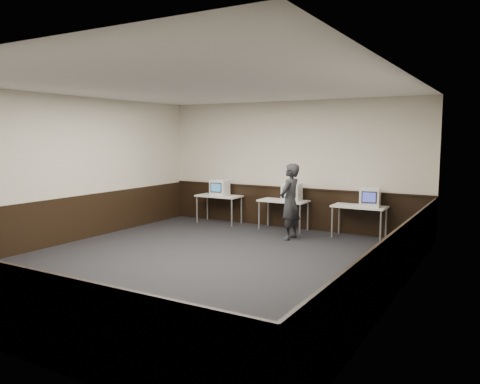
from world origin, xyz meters
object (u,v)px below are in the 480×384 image
at_px(emac_center, 292,192).
at_px(person, 290,202).
at_px(emac_left, 220,188).
at_px(desk_center, 283,203).
at_px(desk_left, 219,198).
at_px(emac_right, 370,197).
at_px(desk_right, 359,209).

distance_m(emac_center, person, 0.95).
bearing_deg(emac_left, person, -26.12).
height_order(emac_left, emac_center, emac_center).
xyz_separation_m(desk_center, person, (0.58, -0.90, 0.18)).
bearing_deg(person, emac_left, -106.89).
bearing_deg(desk_left, emac_right, -0.36).
bearing_deg(emac_center, desk_right, -6.78).
distance_m(desk_left, desk_center, 1.90).
xyz_separation_m(desk_center, emac_left, (-1.86, -0.03, 0.28)).
bearing_deg(emac_left, emac_center, -6.36).
distance_m(desk_center, desk_right, 1.90).
bearing_deg(emac_left, emac_right, -6.40).
distance_m(desk_right, emac_center, 1.69).
relative_size(desk_center, emac_left, 2.42).
height_order(desk_center, person, person).
bearing_deg(person, desk_left, -107.16).
bearing_deg(desk_center, emac_right, -0.68).
height_order(desk_left, desk_right, same).
bearing_deg(desk_right, desk_center, 180.00).
xyz_separation_m(desk_center, desk_right, (1.90, 0.00, 0.00)).
height_order(emac_left, emac_right, emac_right).
relative_size(emac_right, person, 0.30).
bearing_deg(emac_center, desk_center, 166.17).
distance_m(emac_left, emac_right, 4.00).
height_order(desk_left, emac_right, emac_right).
height_order(desk_center, emac_center, emac_center).
bearing_deg(desk_left, desk_center, 0.00).
relative_size(desk_left, desk_right, 1.00).
bearing_deg(desk_center, emac_center, -6.18).
height_order(desk_center, emac_right, emac_right).
relative_size(desk_center, emac_center, 2.33).
relative_size(desk_center, emac_right, 2.32).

